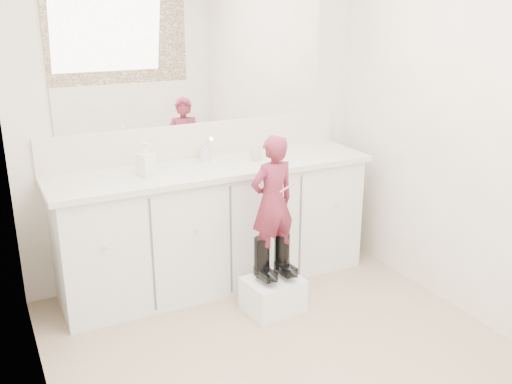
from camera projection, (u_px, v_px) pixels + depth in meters
floor at (302, 370)px, 3.21m from camera, size 3.00×3.00×0.00m
wall_back at (198, 114)px, 4.10m from camera, size 2.60×0.00×2.60m
wall_left at (30, 205)px, 2.27m from camera, size 0.00×3.00×3.00m
wall_right at (494, 138)px, 3.39m from camera, size 0.00×3.00×3.00m
vanity_cabinet at (215, 227)px, 4.11m from camera, size 2.20×0.55×0.85m
countertop at (214, 168)px, 3.96m from camera, size 2.28×0.58×0.04m
backsplash at (199, 140)px, 4.14m from camera, size 2.28×0.03×0.25m
mirror at (196, 52)px, 3.95m from camera, size 2.00×0.02×1.00m
faucet at (205, 153)px, 4.07m from camera, size 0.08×0.08×0.10m
cup at (257, 153)px, 4.08m from camera, size 0.13×0.13×0.10m
soap_bottle at (146, 159)px, 3.71m from camera, size 0.13×0.13×0.22m
step_stool at (273, 295)px, 3.80m from camera, size 0.39×0.33×0.23m
boot_left at (262, 260)px, 3.70m from camera, size 0.13×0.21×0.30m
boot_right at (282, 255)px, 3.76m from camera, size 0.13×0.21×0.30m
toddler at (272, 202)px, 3.61m from camera, size 0.34×0.24×0.87m
toothbrush at (289, 187)px, 3.54m from camera, size 0.14×0.03×0.06m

